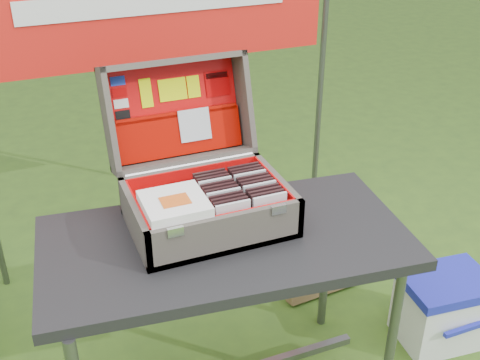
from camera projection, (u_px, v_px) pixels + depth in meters
name	position (u px, v px, depth m)	size (l,w,h in m)	color
table	(227.00, 324.00, 2.17)	(1.21, 0.61, 0.76)	black
table_top	(225.00, 242.00, 1.99)	(1.21, 0.61, 0.04)	black
table_leg_fr	(393.00, 333.00, 2.16)	(0.04, 0.04, 0.72)	#59595B
table_leg_bl	(63.00, 325.00, 2.20)	(0.04, 0.04, 0.72)	#59595B
table_leg_br	(326.00, 258.00, 2.55)	(0.04, 0.04, 0.72)	#59595B
suitcase	(201.00, 155.00, 1.98)	(0.53, 0.54, 0.48)	#635A4F
suitcase_base_bottom	(209.00, 222.00, 2.05)	(0.53, 0.38, 0.02)	#635A4F
suitcase_base_wall_front	(228.00, 235.00, 1.87)	(0.53, 0.02, 0.14)	#635A4F
suitcase_base_wall_back	(192.00, 183.00, 2.16)	(0.53, 0.02, 0.14)	#635A4F
suitcase_base_wall_left	(135.00, 223.00, 1.93)	(0.02, 0.38, 0.14)	#635A4F
suitcase_base_wall_right	(277.00, 193.00, 2.10)	(0.02, 0.38, 0.14)	#635A4F
suitcase_liner_floor	(209.00, 219.00, 2.04)	(0.48, 0.33, 0.01)	#D90004
suitcase_latch_left	(175.00, 232.00, 1.78)	(0.05, 0.01, 0.03)	silver
suitcase_latch_right	(279.00, 209.00, 1.89)	(0.05, 0.01, 0.03)	silver
suitcase_hinge	(191.00, 165.00, 2.13)	(0.02, 0.02, 0.47)	silver
suitcase_lid_back	(174.00, 110.00, 2.21)	(0.53, 0.38, 0.02)	#635A4F
suitcase_lid_rim_far	(172.00, 61.00, 2.12)	(0.53, 0.02, 0.14)	#635A4F
suitcase_lid_rim_near	(185.00, 159.00, 2.20)	(0.53, 0.02, 0.14)	#635A4F
suitcase_lid_rim_left	(108.00, 122.00, 2.08)	(0.02, 0.38, 0.14)	#635A4F
suitcase_lid_rim_right	(243.00, 102.00, 2.24)	(0.02, 0.38, 0.14)	#635A4F
suitcase_lid_liner	(175.00, 110.00, 2.20)	(0.48, 0.33, 0.01)	#D90004
suitcase_liner_wall_front	(226.00, 230.00, 1.88)	(0.48, 0.01, 0.12)	#D90004
suitcase_liner_wall_back	(193.00, 183.00, 2.14)	(0.48, 0.01, 0.12)	#D90004
suitcase_liner_wall_left	(139.00, 219.00, 1.93)	(0.01, 0.33, 0.12)	#D90004
suitcase_liner_wall_right	(273.00, 191.00, 2.09)	(0.01, 0.33, 0.12)	#D90004
suitcase_lid_pocket	(180.00, 134.00, 2.20)	(0.46, 0.15, 0.03)	#A40900
suitcase_pocket_edge	(177.00, 114.00, 2.18)	(0.45, 0.02, 0.02)	#A40900
suitcase_pocket_cd	(195.00, 125.00, 2.20)	(0.12, 0.12, 0.01)	silver
lid_sticker_cc_a	(118.00, 81.00, 2.10)	(0.05, 0.03, 0.00)	#1933B2
lid_sticker_cc_b	(119.00, 92.00, 2.11)	(0.05, 0.03, 0.00)	#B20000
lid_sticker_cc_c	(121.00, 104.00, 2.12)	(0.05, 0.03, 0.00)	white
lid_sticker_cc_d	(123.00, 115.00, 2.13)	(0.05, 0.03, 0.00)	black
lid_card_neon_tall	(146.00, 93.00, 2.15)	(0.04, 0.10, 0.00)	#D5EC03
lid_card_neon_main	(173.00, 89.00, 2.18)	(0.10, 0.08, 0.00)	#D5EC03
lid_card_neon_small	(194.00, 87.00, 2.21)	(0.05, 0.08, 0.00)	#D5EC03
lid_sticker_band	(218.00, 83.00, 2.24)	(0.09, 0.09, 0.00)	#B20000
lid_sticker_band_bar	(217.00, 75.00, 2.23)	(0.08, 0.02, 0.00)	black
cd_left_0	(233.00, 221.00, 1.90)	(0.12, 0.01, 0.13)	silver
cd_left_1	(231.00, 218.00, 1.92)	(0.12, 0.01, 0.13)	black
cd_left_2	(229.00, 214.00, 1.93)	(0.12, 0.01, 0.13)	black
cd_left_3	(226.00, 211.00, 1.95)	(0.12, 0.01, 0.13)	black
cd_left_4	(224.00, 208.00, 1.97)	(0.12, 0.01, 0.13)	silver
cd_left_5	(222.00, 205.00, 1.98)	(0.12, 0.01, 0.13)	black
cd_left_6	(220.00, 202.00, 2.00)	(0.12, 0.01, 0.13)	black
cd_left_7	(218.00, 199.00, 2.02)	(0.12, 0.01, 0.13)	black
cd_left_8	(215.00, 196.00, 2.03)	(0.12, 0.01, 0.13)	silver
cd_left_9	(213.00, 193.00, 2.05)	(0.12, 0.01, 0.13)	black
cd_left_10	(211.00, 191.00, 2.07)	(0.12, 0.01, 0.13)	black
cd_left_11	(209.00, 188.00, 2.08)	(0.12, 0.01, 0.13)	black
cd_right_0	(270.00, 213.00, 1.94)	(0.12, 0.01, 0.13)	silver
cd_right_1	(267.00, 210.00, 1.96)	(0.12, 0.01, 0.13)	black
cd_right_2	(264.00, 207.00, 1.98)	(0.12, 0.01, 0.13)	black
cd_right_3	(262.00, 204.00, 1.99)	(0.12, 0.01, 0.13)	black
cd_right_4	(259.00, 201.00, 2.01)	(0.12, 0.01, 0.13)	silver
cd_right_5	(257.00, 198.00, 2.03)	(0.12, 0.01, 0.13)	black
cd_right_6	(255.00, 195.00, 2.04)	(0.12, 0.01, 0.13)	black
cd_right_7	(252.00, 192.00, 2.06)	(0.12, 0.01, 0.13)	black
cd_right_8	(250.00, 189.00, 2.08)	(0.12, 0.01, 0.13)	silver
cd_right_9	(248.00, 187.00, 2.09)	(0.12, 0.01, 0.13)	black
cd_right_10	(245.00, 184.00, 2.11)	(0.12, 0.01, 0.13)	black
cd_right_11	(243.00, 181.00, 2.13)	(0.12, 0.01, 0.13)	black
songbook_0	(175.00, 207.00, 1.88)	(0.20, 0.20, 0.01)	white
songbook_1	(175.00, 205.00, 1.88)	(0.20, 0.20, 0.01)	white
songbook_2	(174.00, 204.00, 1.87)	(0.20, 0.20, 0.01)	white
songbook_3	(174.00, 203.00, 1.87)	(0.20, 0.20, 0.01)	white
songbook_4	(174.00, 201.00, 1.87)	(0.20, 0.20, 0.01)	white
songbook_5	(174.00, 200.00, 1.87)	(0.20, 0.20, 0.01)	white
songbook_graphic	(175.00, 200.00, 1.86)	(0.09, 0.07, 0.00)	#D85919
cooler	(442.00, 309.00, 2.57)	(0.36, 0.28, 0.32)	white
cooler_body	(442.00, 312.00, 2.58)	(0.35, 0.26, 0.28)	white
cooler_lid	(448.00, 283.00, 2.50)	(0.36, 0.28, 0.04)	#1D24B5
cooler_handle	(466.00, 329.00, 2.44)	(0.22, 0.02, 0.02)	#1D24B5
cardboard_box	(322.00, 250.00, 2.85)	(0.41, 0.06, 0.43)	olive
banner_post_right	(321.00, 76.00, 3.12)	(0.03, 0.03, 1.70)	#59595B
banner	(157.00, 2.00, 2.61)	(1.60, 0.01, 0.55)	red
banner_text	(158.00, 2.00, 2.60)	(1.20, 0.00, 0.10)	white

